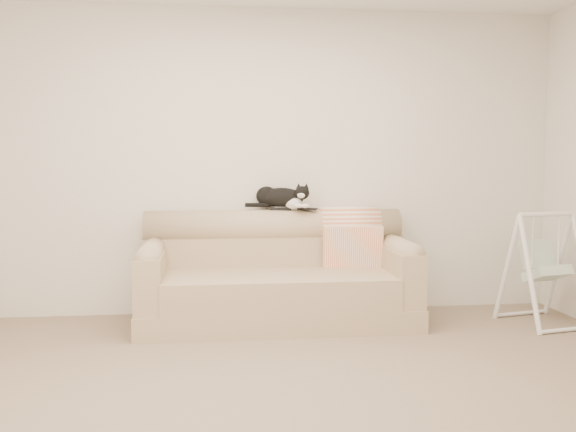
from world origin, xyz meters
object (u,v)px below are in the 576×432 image
Objects in this scene: sofa at (277,279)px; tuxedo_cat at (281,197)px; remote_a at (281,208)px; remote_b at (307,209)px; baby_swing at (544,268)px.

sofa is 3.98× the size of tuxedo_cat.
remote_a is 1.10× the size of remote_b.
baby_swing is (1.85, -0.51, -0.45)m from remote_b.
remote_a is at bearing -113.56° from tuxedo_cat.
tuxedo_cat reaches higher than remote_b.
sofa is 2.41× the size of baby_swing.
remote_b is at bearing -10.61° from remote_a.
remote_b reaches higher than sofa.
remote_b is 1.97m from baby_swing.
remote_a is 0.33× the size of tuxedo_cat.
sofa is at bearing -103.15° from remote_a.
sofa is 0.61m from remote_a.
tuxedo_cat is at bearing 66.44° from remote_a.
remote_b reaches higher than baby_swing.
sofa is at bearing -143.75° from remote_b.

